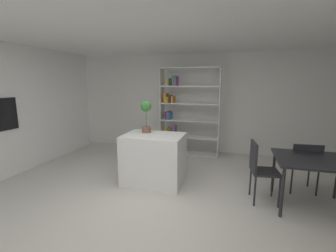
{
  "coord_description": "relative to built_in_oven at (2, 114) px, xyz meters",
  "views": [
    {
      "loc": [
        1.14,
        -2.96,
        1.82
      ],
      "look_at": [
        0.2,
        0.26,
        1.19
      ],
      "focal_mm": 24.92,
      "sensor_mm": 36.0,
      "label": 1
    }
  ],
  "objects": [
    {
      "name": "ceiling_slab",
      "position": [
        2.98,
        -0.27,
        1.35
      ],
      "size": [
        7.38,
        6.45,
        0.06
      ],
      "color": "white",
      "rests_on": "ground_plane"
    },
    {
      "name": "dining_chair_far",
      "position": [
        5.26,
        0.9,
        -0.72
      ],
      "size": [
        0.48,
        0.46,
        0.86
      ],
      "rotation": [
        0.0,
        0.0,
        3.22
      ],
      "color": "#232328",
      "rests_on": "ground_plane"
    },
    {
      "name": "dining_chair_island_side",
      "position": [
        4.52,
        0.4,
        -0.68
      ],
      "size": [
        0.45,
        0.46,
        0.94
      ],
      "rotation": [
        0.0,
        0.0,
        1.7
      ],
      "color": "#232328",
      "rests_on": "ground_plane"
    },
    {
      "name": "back_partition",
      "position": [
        2.98,
        2.92,
        0.04
      ],
      "size": [
        7.38,
        0.06,
        2.56
      ],
      "primitive_type": "cube",
      "color": "silver",
      "rests_on": "ground_plane"
    },
    {
      "name": "dining_table",
      "position": [
        5.25,
        0.41,
        -0.57
      ],
      "size": [
        1.04,
        0.92,
        0.74
      ],
      "color": "#232328",
      "rests_on": "ground_plane"
    },
    {
      "name": "potted_plant_on_island",
      "position": [
        2.55,
        0.74,
        0.03
      ],
      "size": [
        0.2,
        0.2,
        0.59
      ],
      "color": "brown",
      "rests_on": "kitchen_island"
    },
    {
      "name": "built_in_oven",
      "position": [
        0.0,
        0.0,
        0.0
      ],
      "size": [
        0.06,
        0.58,
        0.6
      ],
      "color": "black",
      "rests_on": "ground_plane"
    },
    {
      "name": "ground_plane",
      "position": [
        2.98,
        -0.27,
        -1.24
      ],
      "size": [
        10.17,
        10.17,
        0.0
      ],
      "primitive_type": "plane",
      "color": "beige"
    },
    {
      "name": "open_bookshelf",
      "position": [
        2.85,
        2.51,
        -0.19
      ],
      "size": [
        1.49,
        0.36,
        2.18
      ],
      "color": "white",
      "rests_on": "ground_plane"
    },
    {
      "name": "kitchen_island",
      "position": [
        2.74,
        0.59,
        -0.79
      ],
      "size": [
        1.06,
        0.76,
        0.9
      ],
      "primitive_type": "cube",
      "color": "white",
      "rests_on": "ground_plane"
    }
  ]
}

